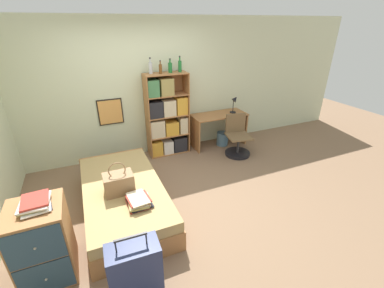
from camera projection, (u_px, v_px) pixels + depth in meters
name	position (u px, v px, depth m)	size (l,w,h in m)	color
ground_plane	(169.00, 198.00, 3.99)	(14.00, 14.00, 0.00)	#84664C
wall_back	(137.00, 91.00, 4.85)	(10.00, 0.09, 2.60)	beige
bed	(124.00, 197.00, 3.67)	(1.07, 2.08, 0.43)	#A36B3D
handbag	(119.00, 183.00, 3.36)	(0.38, 0.26, 0.44)	#93704C
book_stack_on_bed	(138.00, 201.00, 3.17)	(0.30, 0.38, 0.10)	#B2382D
suitcase	(136.00, 274.00, 2.41)	(0.49, 0.28, 0.81)	navy
dresser	(43.00, 243.00, 2.62)	(0.52, 0.57, 0.87)	#A36B3D
magazine_pile_on_dresser	(35.00, 203.00, 2.46)	(0.30, 0.38, 0.08)	#232328
bookcase	(167.00, 118.00, 5.07)	(0.82, 0.35, 1.63)	#A36B3D
bottle_green	(151.00, 68.00, 4.60)	(0.07, 0.07, 0.28)	#B7BCC1
bottle_brown	(160.00, 69.00, 4.62)	(0.06, 0.06, 0.23)	brown
bottle_clear	(170.00, 67.00, 4.71)	(0.07, 0.07, 0.25)	#1E6B2D
bottle_blue	(180.00, 66.00, 4.76)	(0.07, 0.07, 0.29)	#1E6B2D
desk	(219.00, 124.00, 5.53)	(1.17, 0.53, 0.71)	#A36B3D
desk_lamp	(235.00, 101.00, 5.45)	(0.18, 0.13, 0.38)	black
desk_chair	(237.00, 143.00, 5.23)	(0.54, 0.54, 0.81)	black
waste_bin	(222.00, 139.00, 5.66)	(0.25, 0.25, 0.29)	slate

